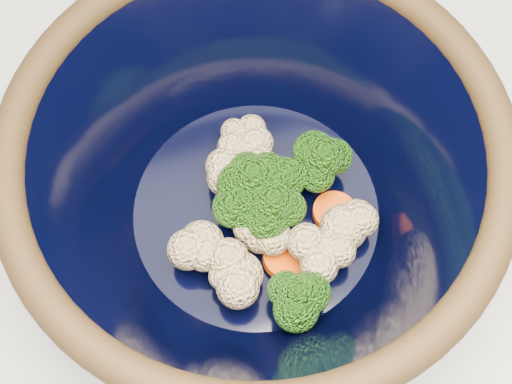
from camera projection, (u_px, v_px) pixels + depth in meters
name	position (u px, v px, depth m)	size (l,w,h in m)	color
mixing_bowl	(256.00, 184.00, 0.48)	(0.35, 0.35, 0.14)	black
vegetable_pile	(272.00, 203.00, 0.50)	(0.14, 0.16, 0.06)	#608442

